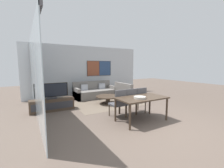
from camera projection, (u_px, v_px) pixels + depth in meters
The scene contains 14 objects.
ground_plane at pixel (156, 127), 4.20m from camera, with size 24.00×24.00×0.00m, color brown.
wall_back at pixel (87, 71), 8.60m from camera, with size 6.66×0.09×2.80m.
window_wall_left at pixel (34, 71), 4.88m from camera, with size 0.07×5.32×2.80m.
area_rug at pixel (108, 103), 6.79m from camera, with size 2.94×2.11×0.01m.
tv_console at pixel (52, 105), 5.68m from camera, with size 1.58×0.41×0.47m.
television at pixel (52, 91), 5.62m from camera, with size 1.19×0.20×0.59m.
sofa_main at pixel (94, 92), 8.07m from camera, with size 2.15×0.96×0.86m.
sofa_side at pixel (128, 94), 7.56m from camera, with size 0.96×1.38×0.86m.
coffee_table at pixel (108, 98), 6.76m from camera, with size 1.06×1.06×0.35m.
dining_table at pixel (142, 100), 4.60m from camera, with size 1.55×0.86×0.75m.
dining_chair_left at pixel (119, 102), 4.92m from camera, with size 0.46×0.46×0.94m.
dining_chair_centre at pixel (129, 101), 5.14m from camera, with size 0.46×0.46×0.94m.
dining_chair_right at pixel (139, 99), 5.37m from camera, with size 0.46×0.46×0.94m.
fruit_bowl at pixel (140, 97), 4.39m from camera, with size 0.36×0.36×0.06m.
Camera 1 is at (-3.10, -2.84, 1.71)m, focal length 24.00 mm.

